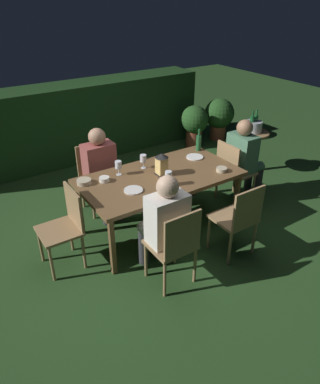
# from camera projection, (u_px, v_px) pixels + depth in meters

# --- Properties ---
(ground_plane) EXTENTS (16.00, 16.00, 0.00)m
(ground_plane) POSITION_uv_depth(u_px,v_px,m) (160.00, 227.00, 4.48)
(ground_plane) COLOR #26471E
(dining_table) EXTENTS (1.84, 0.98, 0.73)m
(dining_table) POSITION_uv_depth(u_px,v_px,m) (160.00, 179.00, 4.15)
(dining_table) COLOR brown
(dining_table) RESTS_ON ground
(chair_head_near) EXTENTS (0.40, 0.42, 0.87)m
(chair_head_near) POSITION_uv_depth(u_px,v_px,m) (65.00, 225.00, 3.68)
(chair_head_near) COLOR #9E7A51
(chair_head_near) RESTS_ON ground
(chair_side_left_b) EXTENTS (0.42, 0.40, 0.87)m
(chair_side_left_b) POSITION_uv_depth(u_px,v_px,m) (238.00, 217.00, 3.80)
(chair_side_left_b) COLOR #9E7A51
(chair_side_left_b) RESTS_ON ground
(chair_head_far) EXTENTS (0.40, 0.42, 0.87)m
(chair_head_far) POSITION_uv_depth(u_px,v_px,m) (233.00, 170.00, 4.80)
(chair_head_far) COLOR #9E7A51
(chair_head_far) RESTS_ON ground
(person_in_green) EXTENTS (0.48, 0.38, 1.15)m
(person_in_green) POSITION_uv_depth(u_px,v_px,m) (245.00, 156.00, 4.82)
(person_in_green) COLOR #4C7A5B
(person_in_green) RESTS_ON ground
(chair_side_left_a) EXTENTS (0.42, 0.40, 0.87)m
(chair_side_left_a) POSITION_uv_depth(u_px,v_px,m) (175.00, 244.00, 3.40)
(chair_side_left_a) COLOR #9E7A51
(chair_side_left_a) RESTS_ON ground
(person_in_cream) EXTENTS (0.38, 0.47, 1.15)m
(person_in_cream) POSITION_uv_depth(u_px,v_px,m) (163.00, 221.00, 3.47)
(person_in_cream) COLOR white
(person_in_cream) RESTS_ON ground
(chair_side_right_a) EXTENTS (0.42, 0.40, 0.87)m
(chair_side_right_a) POSITION_uv_depth(u_px,v_px,m) (96.00, 174.00, 4.68)
(chair_side_right_a) COLOR #9E7A51
(chair_side_right_a) RESTS_ON ground
(person_in_rust) EXTENTS (0.38, 0.47, 1.15)m
(person_in_rust) POSITION_uv_depth(u_px,v_px,m) (102.00, 169.00, 4.46)
(person_in_rust) COLOR #9E4C47
(person_in_rust) RESTS_ON ground
(lantern_centerpiece) EXTENTS (0.15, 0.15, 0.27)m
(lantern_centerpiece) POSITION_uv_depth(u_px,v_px,m) (162.00, 163.00, 4.07)
(lantern_centerpiece) COLOR black
(lantern_centerpiece) RESTS_ON dining_table
(green_bottle_on_table) EXTENTS (0.07, 0.07, 0.29)m
(green_bottle_on_table) POSITION_uv_depth(u_px,v_px,m) (199.00, 142.00, 4.72)
(green_bottle_on_table) COLOR #1E5B2D
(green_bottle_on_table) RESTS_ON dining_table
(wine_glass_a) EXTENTS (0.08, 0.08, 0.17)m
(wine_glass_a) POSITION_uv_depth(u_px,v_px,m) (143.00, 159.00, 4.24)
(wine_glass_a) COLOR silver
(wine_glass_a) RESTS_ON dining_table
(wine_glass_b) EXTENTS (0.08, 0.08, 0.17)m
(wine_glass_b) POSITION_uv_depth(u_px,v_px,m) (118.00, 165.00, 4.08)
(wine_glass_b) COLOR silver
(wine_glass_b) RESTS_ON dining_table
(wine_glass_c) EXTENTS (0.08, 0.08, 0.17)m
(wine_glass_c) POSITION_uv_depth(u_px,v_px,m) (168.00, 176.00, 3.86)
(wine_glass_c) COLOR silver
(wine_glass_c) RESTS_ON dining_table
(plate_a) EXTENTS (0.20, 0.20, 0.01)m
(plate_a) POSITION_uv_depth(u_px,v_px,m) (133.00, 190.00, 3.81)
(plate_a) COLOR silver
(plate_a) RESTS_ON dining_table
(plate_b) EXTENTS (0.21, 0.21, 0.01)m
(plate_b) POSITION_uv_depth(u_px,v_px,m) (195.00, 157.00, 4.56)
(plate_b) COLOR white
(plate_b) RESTS_ON dining_table
(bowl_olives) EXTENTS (0.13, 0.13, 0.05)m
(bowl_olives) POSITION_uv_depth(u_px,v_px,m) (222.00, 169.00, 4.20)
(bowl_olives) COLOR #BCAD8E
(bowl_olives) RESTS_ON dining_table
(bowl_bread) EXTENTS (0.16, 0.16, 0.05)m
(bowl_bread) POSITION_uv_depth(u_px,v_px,m) (84.00, 182.00, 3.94)
(bowl_bread) COLOR #BCAD8E
(bowl_bread) RESTS_ON dining_table
(bowl_salad) EXTENTS (0.11, 0.11, 0.05)m
(bowl_salad) POSITION_uv_depth(u_px,v_px,m) (104.00, 179.00, 3.98)
(bowl_salad) COLOR silver
(bowl_salad) RESTS_ON dining_table
(side_table) EXTENTS (0.50, 0.50, 0.67)m
(side_table) POSITION_uv_depth(u_px,v_px,m) (251.00, 146.00, 5.64)
(side_table) COLOR #937047
(side_table) RESTS_ON ground
(ice_bucket) EXTENTS (0.26, 0.26, 0.34)m
(ice_bucket) POSITION_uv_depth(u_px,v_px,m) (253.00, 126.00, 5.48)
(ice_bucket) COLOR #B2B7BF
(ice_bucket) RESTS_ON side_table
(hedge_backdrop) EXTENTS (4.57, 0.65, 1.26)m
(hedge_backdrop) POSITION_uv_depth(u_px,v_px,m) (75.00, 122.00, 6.06)
(hedge_backdrop) COLOR #193816
(hedge_backdrop) RESTS_ON ground
(potted_plant_by_hedge) EXTENTS (0.50, 0.50, 0.78)m
(potted_plant_by_hedge) POSITION_uv_depth(u_px,v_px,m) (194.00, 123.00, 6.52)
(potted_plant_by_hedge) COLOR brown
(potted_plant_by_hedge) RESTS_ON ground
(potted_plant_corner) EXTENTS (0.57, 0.57, 0.79)m
(potted_plant_corner) POSITION_uv_depth(u_px,v_px,m) (219.00, 116.00, 6.91)
(potted_plant_corner) COLOR brown
(potted_plant_corner) RESTS_ON ground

